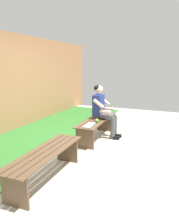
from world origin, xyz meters
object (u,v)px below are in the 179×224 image
object	(u,v)px
apple	(97,121)
book_open	(89,125)
bench_near	(96,125)
person_seated	(103,109)
bench_far	(46,158)

from	to	relation	value
apple	book_open	world-z (taller)	apple
bench_near	apple	world-z (taller)	apple
person_seated	apple	xyz separation A→B (m)	(0.44, 0.01, -0.19)
book_open	person_seated	bearing A→B (deg)	175.04
bench_far	apple	distance (m)	1.91
person_seated	book_open	world-z (taller)	person_seated
bench_far	person_seated	world-z (taller)	person_seated
bench_far	book_open	world-z (taller)	book_open
bench_near	apple	bearing A→B (deg)	28.33
bench_near	book_open	size ratio (longest dim) A/B	3.91
bench_far	apple	bearing A→B (deg)	176.67
person_seated	apple	size ratio (longest dim) A/B	14.80
bench_far	apple	size ratio (longest dim) A/B	19.63
bench_near	apple	size ratio (longest dim) A/B	18.92
person_seated	book_open	size ratio (longest dim) A/B	3.06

